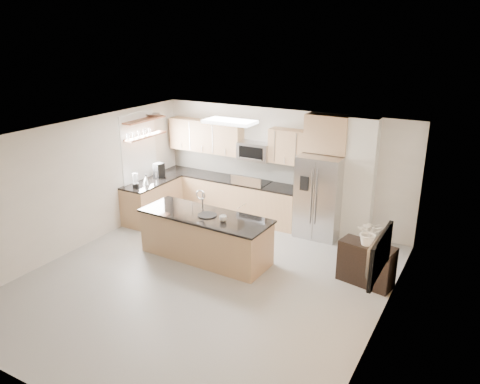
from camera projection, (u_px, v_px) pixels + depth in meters
The scene contains 27 objects.
floor at pixel (205, 281), 8.34m from camera, with size 6.50×6.50×0.00m, color gray.
ceiling at pixel (201, 138), 7.48m from camera, with size 6.00×6.50×0.02m, color silver.
wall_back at pixel (282, 167), 10.59m from camera, with size 6.00×0.02×2.60m, color beige.
wall_front at pixel (42, 307), 5.24m from camera, with size 6.00×0.02×2.60m, color beige.
wall_left at pixel (77, 186), 9.30m from camera, with size 0.02×6.50×2.60m, color beige.
wall_right at pixel (382, 252), 6.53m from camera, with size 0.02×6.50×2.60m, color beige.
back_counter at pixel (229, 196), 11.16m from camera, with size 3.55×0.66×1.44m.
left_counter at pixel (152, 200), 10.95m from camera, with size 0.66×1.50×0.92m.
range at pixel (252, 201), 10.87m from camera, with size 0.76×0.64×1.14m.
upper_cabinets at pixel (229, 139), 10.88m from camera, with size 3.50×0.33×0.75m.
microwave at pixel (255, 151), 10.59m from camera, with size 0.76×0.40×0.40m.
refrigerator at pixel (320, 196), 9.93m from camera, with size 0.92×0.78×1.78m.
partition_column at pixel (360, 180), 9.63m from camera, with size 0.60×0.30×2.60m, color silver.
window at pixel (139, 149), 10.69m from camera, with size 0.04×1.15×1.65m.
shelf_lower at pixel (145, 136), 10.62m from camera, with size 0.30×1.20×0.04m, color brown.
shelf_upper at pixel (144, 120), 10.50m from camera, with size 0.30×1.20×0.04m, color brown.
ceiling_fixture at pixel (230, 122), 9.00m from camera, with size 1.00×0.50×0.06m, color white.
island at pixel (206, 236), 9.05m from camera, with size 2.63×1.03×1.32m.
credenza at pixel (366, 264), 8.14m from camera, with size 0.95×0.40×0.76m, color black.
cup at pixel (223, 218), 8.59m from camera, with size 0.14×0.14×0.11m, color white.
platter at pixel (207, 215), 8.86m from camera, with size 0.37×0.37×0.02m, color black.
blender at pixel (135, 181), 10.32m from camera, with size 0.14×0.14×0.33m.
kettle at pixel (146, 180), 10.56m from camera, with size 0.19×0.19×0.23m.
coffee_maker at pixel (159, 171), 11.02m from camera, with size 0.21×0.25×0.35m.
bowl at pixel (153, 115), 10.75m from camera, with size 0.39×0.39×0.09m, color #B4B4B6.
flower_vase at pixel (370, 226), 7.89m from camera, with size 0.62×0.54×0.69m, color white.
television at pixel (372, 253), 6.39m from camera, with size 1.08×0.14×0.62m, color black.
Camera 1 is at (4.14, -6.11, 4.25)m, focal length 35.00 mm.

